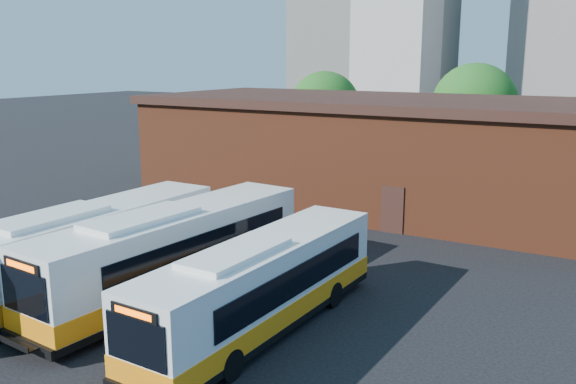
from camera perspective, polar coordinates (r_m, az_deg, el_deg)
The scene contains 8 objects.
ground at distance 21.51m, azimuth -12.01°, elevation -11.62°, with size 220.00×220.00×0.00m, color black.
bus_midwest at distance 24.12m, azimuth -18.42°, elevation -5.46°, with size 2.81×12.38×3.35m.
bus_mideast at distance 22.96m, azimuth -10.63°, elevation -5.88°, with size 3.54×12.60×3.39m.
bus_east at distance 19.81m, azimuth -2.49°, elevation -9.08°, with size 2.71×11.46×3.10m.
transit_worker at distance 18.08m, azimuth -15.87°, elevation -13.30°, with size 0.70×0.46×1.92m, color black.
depot_building at distance 37.31m, azimuth 8.80°, elevation 3.92°, with size 28.60×12.60×6.40m.
tree_west at distance 52.13m, azimuth 3.44°, elevation 7.95°, with size 6.00×6.00×7.65m.
tree_mid at distance 49.85m, azimuth 17.04°, elevation 7.73°, with size 6.56×6.56×8.36m.
Camera 1 is at (13.46, -14.38, 8.65)m, focal length 38.00 mm.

